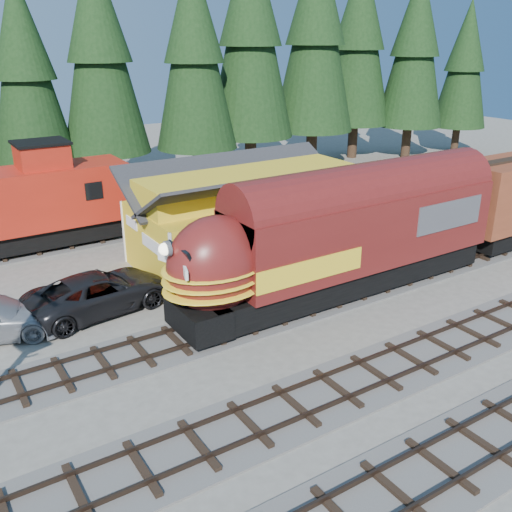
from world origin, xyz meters
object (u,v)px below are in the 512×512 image
depot (249,205)px  caboose (29,203)px  pickup_truck_a (100,292)px  locomotive (333,243)px

depot → caboose: (-9.73, 7.50, -0.18)m
pickup_truck_a → depot: bearing=-84.8°
depot → caboose: 12.28m
depot → pickup_truck_a: depot is taller
depot → caboose: bearing=142.4°
locomotive → pickup_truck_a: 10.68m
caboose → pickup_truck_a: bearing=-86.1°
depot → pickup_truck_a: 9.52m
locomotive → pickup_truck_a: (-9.52, 4.48, -1.82)m
depot → caboose: caboose is taller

